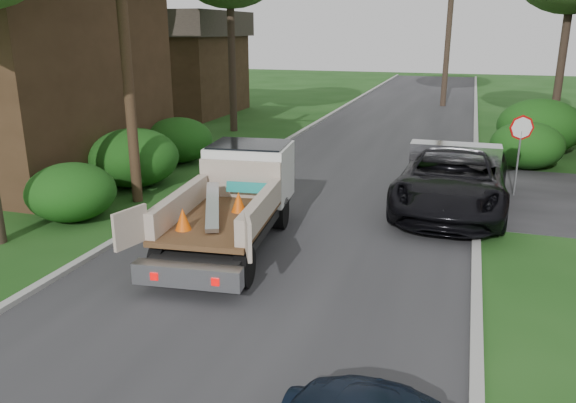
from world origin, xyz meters
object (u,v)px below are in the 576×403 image
at_px(stop_sign, 520,138).
at_px(house_left_far, 173,61).
at_px(black_pickup, 453,179).
at_px(flatbed_truck, 239,191).
at_px(utility_pole, 123,18).

height_order(stop_sign, house_left_far, house_left_far).
relative_size(stop_sign, black_pickup, 0.39).
distance_m(stop_sign, black_pickup, 2.79).
xyz_separation_m(stop_sign, flatbed_truck, (-6.66, -5.83, -0.62)).
height_order(stop_sign, black_pickup, stop_sign).
relative_size(house_left_far, black_pickup, 1.20).
xyz_separation_m(stop_sign, house_left_far, (-18.70, 13.00, 1.27)).
bearing_deg(house_left_far, utility_pole, -64.77).
bearing_deg(stop_sign, black_pickup, -133.08).
height_order(house_left_far, flatbed_truck, house_left_far).
height_order(house_left_far, black_pickup, house_left_far).
xyz_separation_m(stop_sign, utility_pole, (-10.68, -4.02, 3.40)).
xyz_separation_m(house_left_far, flatbed_truck, (12.04, -18.83, -1.89)).
relative_size(stop_sign, flatbed_truck, 0.43).
bearing_deg(utility_pole, stop_sign, 20.62).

